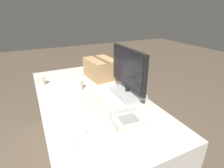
{
  "coord_description": "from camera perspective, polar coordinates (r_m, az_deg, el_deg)",
  "views": [
    {
      "loc": [
        1.4,
        -0.45,
        1.49
      ],
      "look_at": [
        0.15,
        0.15,
        0.88
      ],
      "focal_mm": 28.0,
      "sensor_mm": 36.0,
      "label": 1
    }
  ],
  "objects": [
    {
      "name": "ground_plane",
      "position": [
        2.09,
        -5.96,
        -21.93
      ],
      "size": [
        12.0,
        12.0,
        0.0
      ],
      "primitive_type": "plane",
      "color": "brown"
    },
    {
      "name": "desk_phone",
      "position": [
        1.27,
        4.57,
        -11.14
      ],
      "size": [
        0.2,
        0.22,
        0.08
      ],
      "rotation": [
        0.0,
        0.0,
        -0.1
      ],
      "color": "beige",
      "rests_on": "office_desk"
    },
    {
      "name": "monitor",
      "position": [
        1.58,
        5.17,
        2.01
      ],
      "size": [
        0.53,
        0.22,
        0.44
      ],
      "color": "#B7B7B7",
      "rests_on": "office_desk"
    },
    {
      "name": "spoon",
      "position": [
        1.19,
        -9.45,
        -16.31
      ],
      "size": [
        0.11,
        0.13,
        0.0
      ],
      "rotation": [
        0.0,
        0.0,
        2.24
      ],
      "color": "#B2B2B7",
      "rests_on": "office_desk"
    },
    {
      "name": "paper_cup_right",
      "position": [
        1.77,
        -10.68,
        -0.26
      ],
      "size": [
        0.08,
        0.08,
        0.1
      ],
      "color": "white",
      "rests_on": "office_desk"
    },
    {
      "name": "office_desk",
      "position": [
        1.85,
        -6.45,
        -13.97
      ],
      "size": [
        1.8,
        0.9,
        0.73
      ],
      "color": "beige",
      "rests_on": "ground_plane"
    },
    {
      "name": "paper_cup_left",
      "position": [
        2.0,
        -21.96,
        1.01
      ],
      "size": [
        0.07,
        0.07,
        0.09
      ],
      "color": "beige",
      "rests_on": "office_desk"
    },
    {
      "name": "cardboard_box",
      "position": [
        2.04,
        -3.69,
        5.13
      ],
      "size": [
        0.4,
        0.32,
        0.22
      ],
      "rotation": [
        0.0,
        0.0,
        0.09
      ],
      "color": "tan",
      "rests_on": "office_desk"
    },
    {
      "name": "keyboard",
      "position": [
        1.51,
        -5.48,
        -5.92
      ],
      "size": [
        0.41,
        0.17,
        0.03
      ],
      "rotation": [
        0.0,
        0.0,
        0.03
      ],
      "color": "beige",
      "rests_on": "office_desk"
    }
  ]
}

